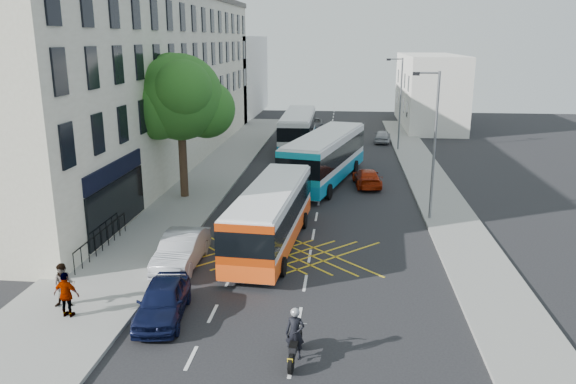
% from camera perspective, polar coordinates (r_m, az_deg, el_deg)
% --- Properties ---
extents(ground, '(120.00, 120.00, 0.00)m').
position_cam_1_polar(ground, '(20.86, 1.15, -12.65)').
color(ground, black).
rests_on(ground, ground).
extents(pavement_left, '(5.00, 70.00, 0.15)m').
position_cam_1_polar(pavement_left, '(36.14, -10.43, -0.49)').
color(pavement_left, gray).
rests_on(pavement_left, ground).
extents(pavement_right, '(3.00, 70.00, 0.15)m').
position_cam_1_polar(pavement_right, '(35.27, 15.42, -1.20)').
color(pavement_right, gray).
rests_on(pavement_right, ground).
extents(terrace_main, '(8.30, 45.00, 13.50)m').
position_cam_1_polar(terrace_main, '(45.64, -14.29, 11.09)').
color(terrace_main, beige).
rests_on(terrace_main, ground).
extents(terrace_far, '(8.00, 20.00, 10.00)m').
position_cam_1_polar(terrace_far, '(75.12, -6.24, 11.63)').
color(terrace_far, silver).
rests_on(terrace_far, ground).
extents(building_right, '(6.00, 18.00, 8.00)m').
position_cam_1_polar(building_right, '(67.29, 14.13, 9.98)').
color(building_right, silver).
rests_on(building_right, ground).
extents(street_tree, '(6.30, 5.70, 8.80)m').
position_cam_1_polar(street_tree, '(34.95, -10.95, 9.34)').
color(street_tree, '#382619').
rests_on(street_tree, pavement_left).
extents(lamp_near, '(1.45, 0.15, 8.00)m').
position_cam_1_polar(lamp_near, '(31.16, 14.52, 5.31)').
color(lamp_near, slate).
rests_on(lamp_near, pavement_right).
extents(lamp_far, '(1.45, 0.15, 8.00)m').
position_cam_1_polar(lamp_far, '(50.84, 11.25, 9.24)').
color(lamp_far, slate).
rests_on(lamp_far, pavement_right).
extents(railings, '(0.08, 5.60, 1.14)m').
position_cam_1_polar(railings, '(27.68, -18.40, -4.60)').
color(railings, black).
rests_on(railings, pavement_left).
extents(bus_near, '(3.19, 10.64, 2.95)m').
position_cam_1_polar(bus_near, '(27.05, -1.73, -2.38)').
color(bus_near, silver).
rests_on(bus_near, ground).
extents(bus_mid, '(5.65, 12.54, 3.44)m').
position_cam_1_polar(bus_mid, '(39.09, 3.80, 3.55)').
color(bus_mid, silver).
rests_on(bus_mid, ground).
extents(bus_far, '(3.00, 11.62, 3.26)m').
position_cam_1_polar(bus_far, '(51.67, 1.03, 6.38)').
color(bus_far, silver).
rests_on(bus_far, ground).
extents(motorbike, '(0.66, 2.06, 1.83)m').
position_cam_1_polar(motorbike, '(17.99, 0.73, -14.43)').
color(motorbike, black).
rests_on(motorbike, ground).
extents(parked_car_blue, '(2.05, 4.18, 1.37)m').
position_cam_1_polar(parked_car_blue, '(21.03, -12.62, -10.72)').
color(parked_car_blue, '#0C1233').
rests_on(parked_car_blue, ground).
extents(parked_car_silver, '(1.62, 4.54, 1.49)m').
position_cam_1_polar(parked_car_silver, '(25.43, -10.77, -5.77)').
color(parked_car_silver, '#A6A7AE').
rests_on(parked_car_silver, ground).
extents(red_hatchback, '(2.09, 4.27, 1.20)m').
position_cam_1_polar(red_hatchback, '(38.69, 8.02, 1.46)').
color(red_hatchback, '#9E2206').
rests_on(red_hatchback, ground).
extents(distant_car_grey, '(2.41, 4.46, 1.19)m').
position_cam_1_polar(distant_car_grey, '(62.84, 2.70, 6.94)').
color(distant_car_grey, '#44454C').
rests_on(distant_car_grey, ground).
extents(distant_car_silver, '(1.82, 3.73, 1.23)m').
position_cam_1_polar(distant_car_silver, '(55.27, 9.59, 5.60)').
color(distant_car_silver, '#A2A3A9').
rests_on(distant_car_silver, ground).
extents(pedestrian_near, '(0.95, 0.82, 1.69)m').
position_cam_1_polar(pedestrian_near, '(22.55, -21.80, -8.79)').
color(pedestrian_near, gray).
rests_on(pedestrian_near, pavement_left).
extents(pedestrian_far, '(1.02, 0.51, 1.68)m').
position_cam_1_polar(pedestrian_far, '(21.74, -21.58, -9.68)').
color(pedestrian_far, gray).
rests_on(pedestrian_far, pavement_left).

